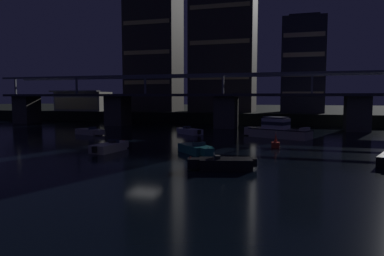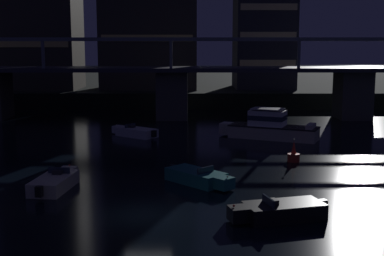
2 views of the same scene
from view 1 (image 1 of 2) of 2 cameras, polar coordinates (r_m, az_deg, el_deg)
The scene contains 14 objects.
ground_plane at distance 29.66m, azimuth -7.68°, elevation -5.58°, with size 400.00×400.00×0.00m, color black.
far_riverbank at distance 110.50m, azimuth 10.22°, elevation 2.65°, with size 240.00×80.00×2.20m, color black.
river_bridge at distance 62.92m, azimuth 5.49°, elevation 3.73°, with size 90.68×6.40×9.38m.
tower_west_low at distance 84.67m, azimuth -6.16°, elevation 13.89°, with size 11.74×8.65×33.08m.
tower_west_tall at distance 81.04m, azimuth 5.07°, elevation 15.75°, with size 13.70×9.28×37.10m.
tower_central at distance 79.36m, azimuth 17.34°, elevation 9.50°, with size 8.52×9.58×19.88m.
waterfront_pavilion at distance 88.24m, azimuth -17.00°, elevation 4.12°, with size 12.40×7.40×4.70m.
cabin_cruiser_near_left at distance 48.76m, azimuth 13.54°, elevation -0.30°, with size 9.19×5.71×2.79m.
speedboat_near_center at distance 34.32m, azimuth 0.63°, elevation -3.40°, with size 4.35×4.43×1.16m.
speedboat_near_right at distance 53.56m, azimuth -16.06°, elevation -0.58°, with size 5.14×2.94×1.16m.
speedboat_mid_left at distance 52.05m, azimuth -0.43°, elevation -0.54°, with size 4.68×4.01×1.16m.
speedboat_mid_center at distance 36.54m, azimuth -13.02°, elevation -3.01°, with size 2.26×5.23×1.16m.
speedboat_far_right at distance 27.00m, azimuth 4.92°, elevation -5.70°, with size 5.18×2.77×1.16m.
channel_buoy at distance 39.17m, azimuth 13.23°, elevation -2.40°, with size 0.90×0.90×1.76m.
Camera 1 is at (11.96, -26.60, 5.40)m, focal length 33.33 mm.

